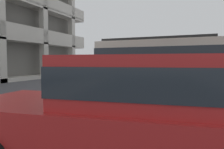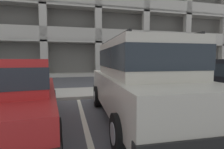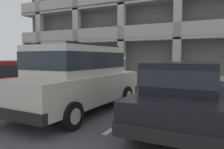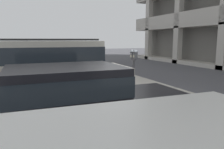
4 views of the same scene
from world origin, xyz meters
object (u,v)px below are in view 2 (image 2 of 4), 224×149
object	(u,v)px
silver_suv	(140,77)
parking_meter_near	(118,66)
red_sedan	(11,94)
fire_hydrant	(213,81)

from	to	relation	value
silver_suv	parking_meter_near	bearing A→B (deg)	87.84
red_sedan	parking_meter_near	distance (m)	4.22
red_sedan	parking_meter_near	bearing A→B (deg)	36.11
silver_suv	red_sedan	distance (m)	2.92
parking_meter_near	fire_hydrant	world-z (taller)	parking_meter_near
parking_meter_near	fire_hydrant	bearing A→B (deg)	3.41
red_sedan	fire_hydrant	size ratio (longest dim) A/B	6.61
red_sedan	parking_meter_near	size ratio (longest dim) A/B	3.00
parking_meter_near	red_sedan	bearing A→B (deg)	-138.21
fire_hydrant	red_sedan	bearing A→B (deg)	-159.11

